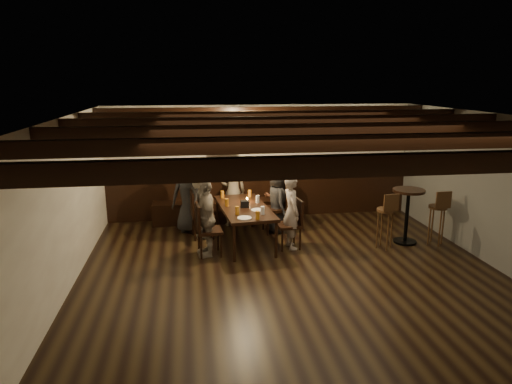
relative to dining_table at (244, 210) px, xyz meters
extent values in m
plane|color=black|center=(0.56, -1.86, -0.63)|extent=(7.00, 7.00, 0.00)
plane|color=black|center=(0.56, -1.86, 1.77)|extent=(7.00, 7.00, 0.00)
plane|color=beige|center=(0.56, 1.64, 0.57)|extent=(6.50, 0.00, 6.50)
plane|color=#5A5A57|center=(3.81, -1.86, 0.57)|extent=(0.00, 7.00, 7.00)
plane|color=beige|center=(-2.69, -1.86, 0.57)|extent=(0.00, 7.00, 7.00)
cube|color=black|center=(0.56, 1.60, -0.08)|extent=(6.50, 0.08, 1.10)
cube|color=black|center=(-0.24, 1.34, -0.40)|extent=(3.00, 0.45, 0.45)
cube|color=black|center=(-0.24, 1.54, 1.12)|extent=(0.62, 0.12, 0.72)
cube|color=black|center=(-0.24, 1.47, 1.12)|extent=(0.50, 0.02, 0.58)
cube|color=black|center=(0.56, -4.76, 1.68)|extent=(6.50, 0.10, 0.16)
cube|color=black|center=(0.56, -3.60, 1.68)|extent=(6.50, 0.10, 0.16)
cube|color=black|center=(0.56, -2.44, 1.68)|extent=(6.50, 0.10, 0.16)
cube|color=black|center=(0.56, -1.28, 1.68)|extent=(6.50, 0.10, 0.16)
cube|color=black|center=(0.56, -0.12, 1.68)|extent=(6.50, 0.10, 0.16)
cube|color=black|center=(0.56, 1.04, 1.68)|extent=(6.50, 0.10, 0.16)
sphere|color=#FFE099|center=(-2.19, 1.02, 1.56)|extent=(0.07, 0.07, 0.07)
sphere|color=#FFE099|center=(-0.81, 1.02, 1.56)|extent=(0.07, 0.07, 0.07)
sphere|color=#FFE099|center=(0.56, 1.02, 1.56)|extent=(0.07, 0.07, 0.07)
sphere|color=#FFE099|center=(1.94, 1.02, 1.56)|extent=(0.07, 0.07, 0.07)
sphere|color=#FFE099|center=(3.31, 1.02, 1.56)|extent=(0.07, 0.07, 0.07)
cube|color=black|center=(0.00, 0.00, 0.03)|extent=(0.99, 1.89, 0.05)
cylinder|color=black|center=(-0.27, -0.88, -0.31)|extent=(0.05, 0.05, 0.63)
cylinder|color=black|center=(-0.43, 0.82, -0.31)|extent=(0.05, 0.05, 0.63)
cylinder|color=black|center=(0.43, -0.82, -0.31)|extent=(0.05, 0.05, 0.63)
cylinder|color=black|center=(0.27, 0.88, -0.31)|extent=(0.05, 0.05, 0.63)
cube|color=black|center=(-0.74, 0.38, -0.20)|extent=(0.45, 0.45, 0.05)
cube|color=black|center=(-0.93, 0.36, 0.05)|extent=(0.08, 0.42, 0.45)
cube|color=black|center=(-0.65, -0.51, -0.20)|extent=(0.45, 0.45, 0.05)
cube|color=black|center=(-0.84, -0.53, 0.05)|extent=(0.08, 0.41, 0.45)
cube|color=black|center=(0.65, 0.51, -0.16)|extent=(0.49, 0.49, 0.05)
cube|color=black|center=(0.86, 0.53, 0.11)|extent=(0.08, 0.45, 0.49)
cube|color=black|center=(0.74, -0.38, -0.21)|extent=(0.44, 0.44, 0.05)
cube|color=black|center=(0.92, -0.36, 0.03)|extent=(0.08, 0.40, 0.44)
imported|color=#2A2A2D|center=(-0.98, 0.81, 0.07)|extent=(0.72, 0.51, 1.39)
imported|color=slate|center=(-0.10, 1.05, 0.08)|extent=(0.54, 0.38, 1.41)
imported|color=brown|center=(0.81, 0.98, -0.03)|extent=(0.61, 0.50, 1.18)
imported|color=#A6A18D|center=(-0.79, 0.38, 0.04)|extent=(0.57, 0.90, 1.33)
imported|color=gray|center=(-0.70, -0.52, 0.04)|extent=(0.40, 0.80, 1.33)
imported|color=#252527|center=(0.70, 0.52, -0.01)|extent=(0.45, 0.64, 1.24)
imported|color=#A5958C|center=(0.79, -0.38, 0.03)|extent=(0.36, 0.51, 1.31)
cylinder|color=#BF7219|center=(-0.34, 0.67, 0.13)|extent=(0.07, 0.07, 0.14)
cylinder|color=#BF7219|center=(0.19, 0.67, 0.13)|extent=(0.07, 0.07, 0.14)
cylinder|color=#BF7219|center=(-0.31, 0.07, 0.13)|extent=(0.07, 0.07, 0.14)
cylinder|color=silver|center=(0.28, 0.23, 0.13)|extent=(0.07, 0.07, 0.14)
cylinder|color=#BF7219|center=(-0.18, -0.47, 0.13)|extent=(0.07, 0.07, 0.14)
cylinder|color=silver|center=(0.25, -0.53, 0.13)|extent=(0.07, 0.07, 0.14)
cylinder|color=#BF7219|center=(0.13, -0.79, 0.13)|extent=(0.07, 0.07, 0.14)
cylinder|color=white|center=(-0.08, -0.71, 0.06)|extent=(0.24, 0.24, 0.01)
cylinder|color=white|center=(0.21, -0.28, 0.06)|extent=(0.24, 0.24, 0.01)
cube|color=black|center=(0.00, -0.05, 0.12)|extent=(0.15, 0.10, 0.12)
cylinder|color=beige|center=(0.09, 0.31, 0.08)|extent=(0.05, 0.05, 0.05)
cylinder|color=black|center=(2.91, -0.43, -0.61)|extent=(0.41, 0.41, 0.04)
cylinder|color=black|center=(2.91, -0.43, -0.14)|extent=(0.07, 0.07, 0.94)
cylinder|color=black|center=(2.91, -0.43, 0.35)|extent=(0.57, 0.57, 0.05)
cylinder|color=#3B2113|center=(2.41, -0.63, 0.07)|extent=(0.32, 0.32, 0.05)
cube|color=#3B2113|center=(2.43, -0.78, 0.24)|extent=(0.28, 0.06, 0.30)
cylinder|color=#3B2113|center=(3.41, -0.58, 0.07)|extent=(0.32, 0.32, 0.05)
cube|color=#3B2113|center=(3.42, -0.73, 0.24)|extent=(0.28, 0.03, 0.30)
camera|label=1|loc=(-0.94, -7.85, 2.29)|focal=32.00mm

